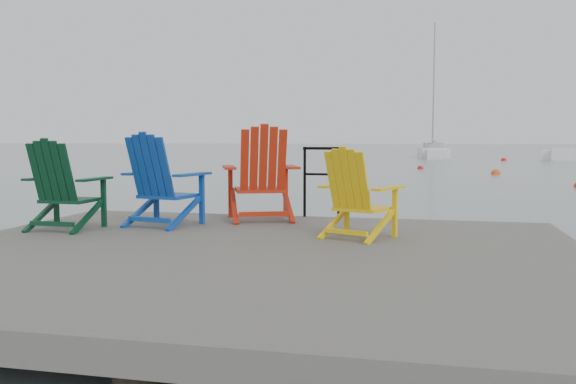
% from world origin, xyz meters
% --- Properties ---
extents(ground, '(400.00, 400.00, 0.00)m').
position_xyz_m(ground, '(0.00, 0.00, 0.00)').
color(ground, slate).
rests_on(ground, ground).
extents(dock, '(6.00, 5.00, 1.40)m').
position_xyz_m(dock, '(0.00, 0.00, 0.35)').
color(dock, '#33302D').
rests_on(dock, ground).
extents(handrail, '(0.48, 0.04, 0.90)m').
position_xyz_m(handrail, '(0.25, 2.45, 1.04)').
color(handrail, black).
rests_on(handrail, dock).
extents(chair_green, '(0.78, 0.72, 0.97)m').
position_xyz_m(chair_green, '(-2.34, 0.74, 0.99)').
color(chair_green, '#09321C').
rests_on(chair_green, dock).
extents(chair_blue, '(0.94, 0.89, 1.04)m').
position_xyz_m(chair_blue, '(-1.41, 1.25, 1.02)').
color(chair_blue, '#0E3C95').
rests_on(chair_blue, dock).
extents(chair_red, '(1.09, 1.04, 1.13)m').
position_xyz_m(chair_red, '(-0.41, 1.96, 1.07)').
color(chair_red, '#AD210C').
rests_on(chair_red, dock).
extents(chair_yellow, '(0.87, 0.83, 0.90)m').
position_xyz_m(chair_yellow, '(0.87, 0.88, 0.95)').
color(chair_yellow, yellow).
rests_on(chair_yellow, dock).
extents(sailboat_near, '(2.61, 8.27, 11.29)m').
position_xyz_m(sailboat_near, '(2.10, 46.44, 0.36)').
color(sailboat_near, white).
rests_on(sailboat_near, ground).
extents(buoy_b, '(0.32, 0.32, 0.32)m').
position_xyz_m(buoy_b, '(1.29, 26.45, 0.00)').
color(buoy_b, red).
rests_on(buoy_b, ground).
extents(buoy_c, '(0.41, 0.41, 0.41)m').
position_xyz_m(buoy_c, '(4.50, 22.35, 0.00)').
color(buoy_c, '#E7480D').
rests_on(buoy_c, ground).
extents(buoy_d, '(0.41, 0.41, 0.41)m').
position_xyz_m(buoy_d, '(6.91, 40.00, 0.00)').
color(buoy_d, red).
rests_on(buoy_d, ground).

